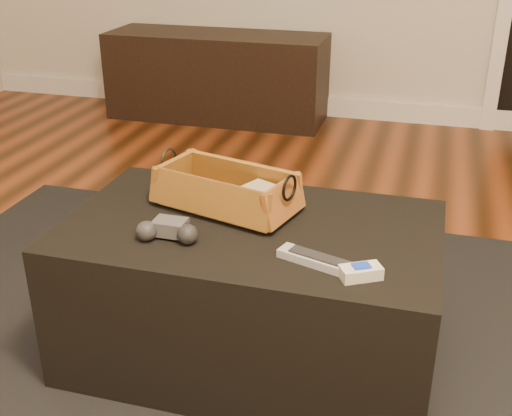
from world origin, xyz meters
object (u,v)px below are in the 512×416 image
(media_cabinet, at_px, (217,76))
(ottoman, at_px, (251,291))
(wicker_basket, at_px, (226,192))
(game_controller, at_px, (168,230))
(silver_remote, at_px, (320,261))
(cream_gadget, at_px, (361,272))
(tv_remote, at_px, (217,200))

(media_cabinet, distance_m, ottoman, 2.41)
(wicker_basket, bearing_deg, game_controller, -109.85)
(game_controller, xyz_separation_m, silver_remote, (0.40, -0.02, -0.01))
(media_cabinet, xyz_separation_m, cream_gadget, (1.19, -2.45, 0.19))
(ottoman, xyz_separation_m, cream_gadget, (0.32, -0.20, 0.23))
(game_controller, bearing_deg, ottoman, 38.48)
(tv_remote, distance_m, silver_remote, 0.41)
(game_controller, distance_m, silver_remote, 0.40)
(media_cabinet, distance_m, tv_remote, 2.31)
(ottoman, distance_m, wicker_basket, 0.29)
(wicker_basket, height_order, game_controller, wicker_basket)
(media_cabinet, xyz_separation_m, ottoman, (0.87, -2.25, -0.04))
(wicker_basket, bearing_deg, media_cabinet, 109.72)
(wicker_basket, xyz_separation_m, silver_remote, (0.31, -0.25, -0.04))
(media_cabinet, relative_size, ottoman, 1.33)
(wicker_basket, bearing_deg, cream_gadget, -34.07)
(wicker_basket, bearing_deg, ottoman, -41.22)
(wicker_basket, distance_m, game_controller, 0.24)
(wicker_basket, height_order, cream_gadget, wicker_basket)
(ottoman, height_order, wicker_basket, wicker_basket)
(game_controller, xyz_separation_m, cream_gadget, (0.49, -0.05, -0.01))
(wicker_basket, relative_size, game_controller, 2.66)
(media_cabinet, xyz_separation_m, wicker_basket, (0.78, -2.17, 0.22))
(ottoman, height_order, tv_remote, tv_remote)
(media_cabinet, height_order, tv_remote, media_cabinet)
(game_controller, relative_size, cream_gadget, 1.57)
(ottoman, xyz_separation_m, game_controller, (-0.18, -0.14, 0.24))
(cream_gadget, bearing_deg, game_controller, 173.66)
(media_cabinet, distance_m, game_controller, 2.50)
(game_controller, bearing_deg, media_cabinet, 106.21)
(tv_remote, relative_size, silver_remote, 0.96)
(cream_gadget, bearing_deg, ottoman, 148.37)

